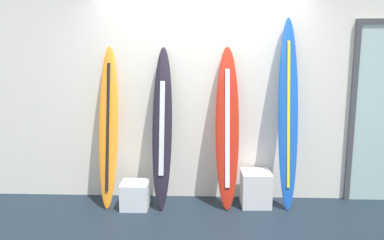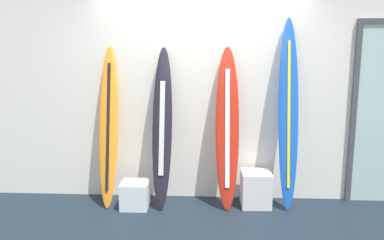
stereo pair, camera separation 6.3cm
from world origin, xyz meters
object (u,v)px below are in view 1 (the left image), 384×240
Objects in this scene: surfboard_charcoal at (162,129)px; surfboard_crimson at (227,129)px; display_block_left at (135,195)px; display_block_center at (256,188)px; surfboard_sunset at (108,127)px; surfboard_cobalt at (288,116)px.

surfboard_crimson is (0.76, 0.03, 0.00)m from surfboard_charcoal.
surfboard_crimson is 1.34m from display_block_left.
surfboard_charcoal is 1.33m from display_block_center.
surfboard_crimson is at bearing 2.12° from surfboard_charcoal.
surfboard_crimson is (1.40, 0.00, -0.02)m from surfboard_sunset.
surfboard_sunset is 1.01× the size of surfboard_charcoal.
display_block_center is at bearing -0.14° from surfboard_sunset.
display_block_center is at bearing 1.21° from surfboard_charcoal.
display_block_center is (1.11, 0.02, -0.72)m from surfboard_charcoal.
surfboard_crimson reaches higher than display_block_left.
surfboard_crimson reaches higher than surfboard_charcoal.
display_block_left is at bearing -175.36° from surfboard_cobalt.
surfboard_crimson is at bearing 0.02° from surfboard_sunset.
surfboard_cobalt reaches higher than surfboard_crimson.
display_block_center is at bearing 5.11° from display_block_left.
surfboard_charcoal is 1.00× the size of surfboard_crimson.
display_block_left is at bearing -174.89° from display_block_center.
surfboard_cobalt reaches higher than surfboard_charcoal.
display_block_left is 1.44m from display_block_center.
surfboard_cobalt reaches higher than display_block_left.
surfboard_cobalt is at bearing 2.72° from display_block_center.
surfboard_charcoal is 5.88× the size of display_block_left.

